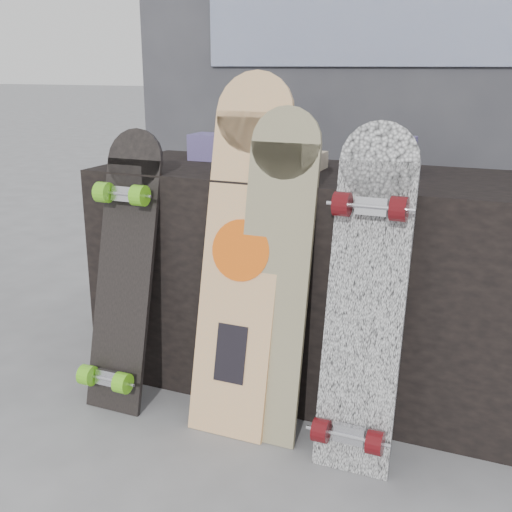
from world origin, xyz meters
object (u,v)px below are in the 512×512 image
at_px(longboard_cascadia, 365,297).
at_px(longboard_geisha, 242,245).
at_px(skateboard_dark, 123,267).
at_px(vendor_table, 319,281).
at_px(longboard_celtic, 275,266).

bearing_deg(longboard_cascadia, longboard_geisha, 168.85).
distance_m(longboard_geisha, skateboard_dark, 0.45).
distance_m(vendor_table, longboard_cascadia, 0.52).
xyz_separation_m(longboard_cascadia, skateboard_dark, (-0.85, 0.04, -0.03)).
bearing_deg(vendor_table, skateboard_dark, -146.48).
bearing_deg(vendor_table, longboard_cascadia, -57.24).
xyz_separation_m(longboard_celtic, longboard_cascadia, (0.30, -0.07, -0.03)).
height_order(longboard_geisha, longboard_cascadia, longboard_geisha).
bearing_deg(longboard_geisha, skateboard_dark, -173.73).
relative_size(longboard_cascadia, skateboard_dark, 1.06).
height_order(vendor_table, longboard_geisha, longboard_geisha).
distance_m(longboard_geisha, longboard_cascadia, 0.44).
bearing_deg(longboard_cascadia, vendor_table, 122.76).
bearing_deg(longboard_geisha, longboard_cascadia, -11.15).
relative_size(vendor_table, longboard_cascadia, 1.58).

